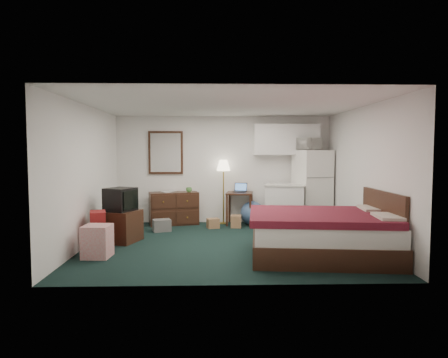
{
  "coord_description": "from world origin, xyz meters",
  "views": [
    {
      "loc": [
        -0.26,
        -7.16,
        1.68
      ],
      "look_at": [
        -0.05,
        0.14,
        1.17
      ],
      "focal_mm": 32.0,
      "sensor_mm": 36.0,
      "label": 1
    }
  ],
  "objects_px": {
    "fridge": "(312,187)",
    "tv_stand": "(121,226)",
    "floor_lamp": "(223,192)",
    "suitcase": "(98,230)",
    "kitchen_counter": "(285,206)",
    "desk": "(240,208)",
    "dresser": "(174,208)",
    "bed": "(322,235)"
  },
  "relations": [
    {
      "from": "fridge",
      "to": "suitcase",
      "type": "relative_size",
      "value": 2.6
    },
    {
      "from": "bed",
      "to": "suitcase",
      "type": "distance_m",
      "value": 3.76
    },
    {
      "from": "dresser",
      "to": "tv_stand",
      "type": "bearing_deg",
      "value": -128.82
    },
    {
      "from": "desk",
      "to": "tv_stand",
      "type": "distance_m",
      "value": 2.87
    },
    {
      "from": "dresser",
      "to": "desk",
      "type": "relative_size",
      "value": 1.47
    },
    {
      "from": "fridge",
      "to": "suitcase",
      "type": "xyz_separation_m",
      "value": [
        -4.25,
        -2.21,
        -0.52
      ]
    },
    {
      "from": "floor_lamp",
      "to": "desk",
      "type": "bearing_deg",
      "value": -18.1
    },
    {
      "from": "tv_stand",
      "to": "suitcase",
      "type": "height_order",
      "value": "suitcase"
    },
    {
      "from": "kitchen_counter",
      "to": "bed",
      "type": "relative_size",
      "value": 0.42
    },
    {
      "from": "desk",
      "to": "kitchen_counter",
      "type": "xyz_separation_m",
      "value": [
        1.0,
        -0.27,
        0.09
      ]
    },
    {
      "from": "desk",
      "to": "suitcase",
      "type": "bearing_deg",
      "value": -130.17
    },
    {
      "from": "kitchen_counter",
      "to": "tv_stand",
      "type": "distance_m",
      "value": 3.62
    },
    {
      "from": "floor_lamp",
      "to": "suitcase",
      "type": "distance_m",
      "value": 3.28
    },
    {
      "from": "floor_lamp",
      "to": "dresser",
      "type": "bearing_deg",
      "value": -176.51
    },
    {
      "from": "bed",
      "to": "fridge",
      "type": "bearing_deg",
      "value": 85.35
    },
    {
      "from": "tv_stand",
      "to": "fridge",
      "type": "bearing_deg",
      "value": 41.34
    },
    {
      "from": "floor_lamp",
      "to": "kitchen_counter",
      "type": "bearing_deg",
      "value": -15.81
    },
    {
      "from": "desk",
      "to": "fridge",
      "type": "relative_size",
      "value": 0.43
    },
    {
      "from": "fridge",
      "to": "desk",
      "type": "bearing_deg",
      "value": 162.12
    },
    {
      "from": "bed",
      "to": "suitcase",
      "type": "height_order",
      "value": "bed"
    },
    {
      "from": "desk",
      "to": "bed",
      "type": "distance_m",
      "value": 3.08
    },
    {
      "from": "dresser",
      "to": "fridge",
      "type": "bearing_deg",
      "value": -15.84
    },
    {
      "from": "kitchen_counter",
      "to": "fridge",
      "type": "bearing_deg",
      "value": 32.49
    },
    {
      "from": "fridge",
      "to": "suitcase",
      "type": "bearing_deg",
      "value": -168.67
    },
    {
      "from": "desk",
      "to": "fridge",
      "type": "distance_m",
      "value": 1.73
    },
    {
      "from": "floor_lamp",
      "to": "desk",
      "type": "height_order",
      "value": "floor_lamp"
    },
    {
      "from": "floor_lamp",
      "to": "kitchen_counter",
      "type": "relative_size",
      "value": 1.61
    },
    {
      "from": "dresser",
      "to": "kitchen_counter",
      "type": "distance_m",
      "value": 2.54
    },
    {
      "from": "dresser",
      "to": "tv_stand",
      "type": "distance_m",
      "value": 1.92
    },
    {
      "from": "kitchen_counter",
      "to": "fridge",
      "type": "height_order",
      "value": "fridge"
    },
    {
      "from": "desk",
      "to": "fridge",
      "type": "xyz_separation_m",
      "value": [
        1.66,
        -0.05,
        0.48
      ]
    },
    {
      "from": "floor_lamp",
      "to": "bed",
      "type": "bearing_deg",
      "value": -63.59
    },
    {
      "from": "kitchen_counter",
      "to": "bed",
      "type": "bearing_deg",
      "value": -73.4
    },
    {
      "from": "fridge",
      "to": "tv_stand",
      "type": "bearing_deg",
      "value": -173.71
    },
    {
      "from": "kitchen_counter",
      "to": "bed",
      "type": "xyz_separation_m",
      "value": [
        0.11,
        -2.6,
        -0.11
      ]
    },
    {
      "from": "tv_stand",
      "to": "desk",
      "type": "bearing_deg",
      "value": 55.03
    },
    {
      "from": "floor_lamp",
      "to": "kitchen_counter",
      "type": "xyz_separation_m",
      "value": [
        1.37,
        -0.39,
        -0.28
      ]
    },
    {
      "from": "suitcase",
      "to": "kitchen_counter",
      "type": "bearing_deg",
      "value": 12.9
    },
    {
      "from": "fridge",
      "to": "tv_stand",
      "type": "xyz_separation_m",
      "value": [
        -3.98,
        -1.64,
        -0.56
      ]
    },
    {
      "from": "floor_lamp",
      "to": "fridge",
      "type": "bearing_deg",
      "value": -4.79
    },
    {
      "from": "desk",
      "to": "kitchen_counter",
      "type": "height_order",
      "value": "kitchen_counter"
    },
    {
      "from": "floor_lamp",
      "to": "kitchen_counter",
      "type": "distance_m",
      "value": 1.45
    }
  ]
}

